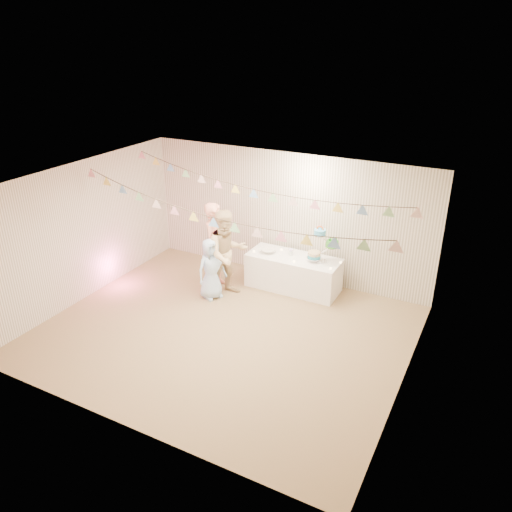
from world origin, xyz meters
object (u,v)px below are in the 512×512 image
at_px(cake_stand, 323,242).
at_px(person_adult_a, 216,246).
at_px(person_adult_b, 227,254).
at_px(person_child, 211,269).
at_px(table, 293,273).

relative_size(cake_stand, person_adult_a, 0.38).
distance_m(person_adult_b, person_child, 0.41).
bearing_deg(person_child, person_adult_b, -15.59).
relative_size(table, cake_stand, 2.70).
distance_m(table, cake_stand, 0.93).
distance_m(person_adult_a, person_child, 0.54).
bearing_deg(cake_stand, table, -174.81).
relative_size(table, person_adult_b, 1.06).
bearing_deg(person_child, table, -23.96).
distance_m(table, person_child, 1.64).
xyz_separation_m(table, cake_stand, (0.55, 0.05, 0.75)).
bearing_deg(table, person_adult_b, -141.65).
xyz_separation_m(table, person_adult_a, (-1.39, -0.62, 0.54)).
bearing_deg(cake_stand, person_adult_b, -151.32).
height_order(table, person_adult_a, person_adult_a).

